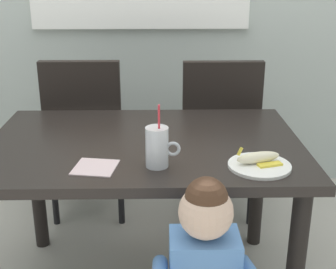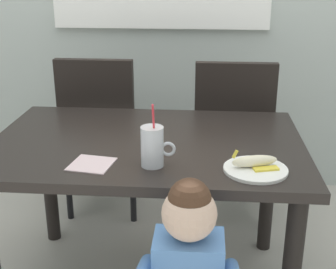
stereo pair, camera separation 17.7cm
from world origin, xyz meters
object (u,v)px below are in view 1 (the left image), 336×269
object	(u,v)px
dining_table	(145,164)
toddler_standing	(204,267)
dining_chair_left	(87,130)
dining_chair_right	(218,130)
snack_plate	(259,166)
peeled_banana	(259,158)
milk_cup	(157,149)
paper_napkin	(95,167)

from	to	relation	value
dining_table	toddler_standing	world-z (taller)	toddler_standing
dining_chair_left	dining_chair_right	world-z (taller)	same
dining_chair_left	toddler_standing	size ratio (longest dim) A/B	1.15
dining_table	snack_plate	bearing A→B (deg)	-32.88
dining_chair_left	peeled_banana	bearing A→B (deg)	129.58
dining_table	dining_chair_right	distance (m)	0.77
dining_table	dining_chair_left	size ratio (longest dim) A/B	1.36
milk_cup	paper_napkin	size ratio (longest dim) A/B	1.65
dining_table	milk_cup	xyz separation A→B (m)	(0.05, -0.26, 0.17)
peeled_banana	paper_napkin	distance (m)	0.60
toddler_standing	peeled_banana	world-z (taller)	toddler_standing
milk_cup	paper_napkin	distance (m)	0.24
snack_plate	peeled_banana	distance (m)	0.03
milk_cup	paper_napkin	world-z (taller)	milk_cup
dining_table	toddler_standing	bearing A→B (deg)	-70.91
dining_table	snack_plate	distance (m)	0.52
dining_chair_right	peeled_banana	bearing A→B (deg)	91.85
milk_cup	snack_plate	bearing A→B (deg)	-2.73
snack_plate	dining_table	bearing A→B (deg)	147.12
dining_chair_left	dining_chair_right	xyz separation A→B (m)	(0.75, -0.02, 0.00)
snack_plate	peeled_banana	bearing A→B (deg)	95.97
dining_table	dining_chair_right	bearing A→B (deg)	58.80
dining_chair_right	peeled_banana	xyz separation A→B (m)	(0.03, -0.91, 0.22)
dining_chair_right	snack_plate	bearing A→B (deg)	91.91
dining_chair_left	toddler_standing	bearing A→B (deg)	113.69
dining_chair_right	dining_table	bearing A→B (deg)	58.80
dining_chair_right	milk_cup	distance (m)	1.01
milk_cup	peeled_banana	size ratio (longest dim) A/B	1.41
milk_cup	toddler_standing	bearing A→B (deg)	-65.62
dining_chair_right	toddler_standing	size ratio (longest dim) A/B	1.15
dining_chair_left	toddler_standing	distance (m)	1.38
snack_plate	milk_cup	bearing A→B (deg)	177.27
dining_chair_left	snack_plate	bearing A→B (deg)	129.22
dining_table	paper_napkin	xyz separation A→B (m)	(-0.17, -0.27, 0.11)
snack_plate	toddler_standing	bearing A→B (deg)	-126.26
dining_chair_left	dining_table	bearing A→B (deg)	117.41
dining_table	snack_plate	world-z (taller)	snack_plate
dining_chair_right	paper_napkin	world-z (taller)	dining_chair_right
paper_napkin	milk_cup	bearing A→B (deg)	2.71
dining_chair_right	paper_napkin	size ratio (longest dim) A/B	6.40
milk_cup	snack_plate	distance (m)	0.38
paper_napkin	peeled_banana	bearing A→B (deg)	0.66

